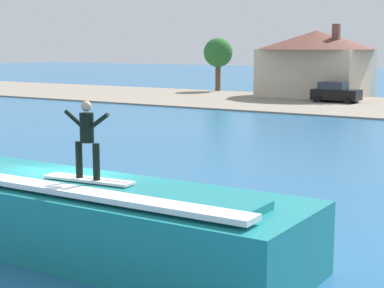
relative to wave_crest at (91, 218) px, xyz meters
The scene contains 7 objects.
ground_plane 1.71m from the wave_crest, 154.00° to the left, with size 260.00×260.00×0.00m, color #255E8E.
wave_crest is the anchor object (origin of this frame).
surfboard 1.04m from the wave_crest, 53.81° to the right, with size 2.30×0.64×0.06m.
surfer 2.05m from the wave_crest, 55.26° to the right, with size 1.30×0.32×1.78m.
car_near_shore 42.09m from the wave_crest, 102.09° to the left, with size 3.98×2.21×1.86m.
house_with_chimney 48.19m from the wave_crest, 105.28° to the left, with size 11.34×11.34×6.83m.
tree_short_bushy 53.86m from the wave_crest, 116.86° to the left, with size 3.07×3.07×5.71m.
Camera 1 is at (11.14, -11.67, 4.86)m, focal length 59.57 mm.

